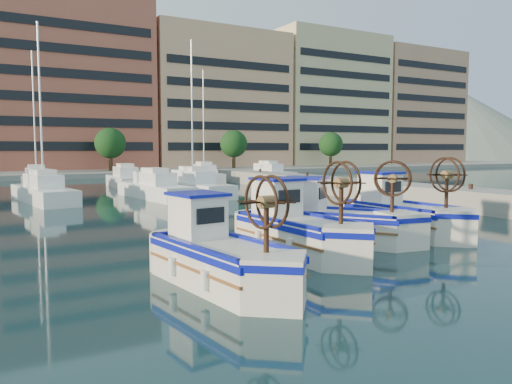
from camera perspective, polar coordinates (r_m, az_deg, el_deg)
The scene contains 9 objects.
ground at distance 17.36m, azimuth 12.79°, elevation -6.76°, with size 300.00×300.00×0.00m, color #183A3F.
quay at distance 32.09m, azimuth 20.45°, elevation -0.50°, with size 3.00×60.00×1.20m, color gray.
waterfront at distance 80.67m, azimuth -14.66°, elevation 10.24°, with size 180.00×40.00×25.60m.
hill_east at distance 194.87m, azimuth 21.65°, elevation 3.62°, with size 160.00×160.00×50.00m, color slate.
yacht_marina at distance 40.91m, azimuth -18.84°, elevation 0.56°, with size 39.86×21.90×11.50m.
fishing_boat_a at distance 12.90m, azimuth -4.25°, elevation -7.07°, with size 2.41×4.79×2.92m.
fishing_boat_b at distance 16.67m, azimuth 4.69°, elevation -4.11°, with size 2.29×5.10×3.15m.
fishing_boat_c at distance 18.78m, azimuth 8.85°, elevation -3.17°, with size 4.41×4.99×3.09m.
fishing_boat_d at distance 21.29m, azimuth 16.20°, elevation -2.27°, with size 2.26×5.16×3.19m.
Camera 1 is at (-11.46, -12.56, 3.50)m, focal length 35.00 mm.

